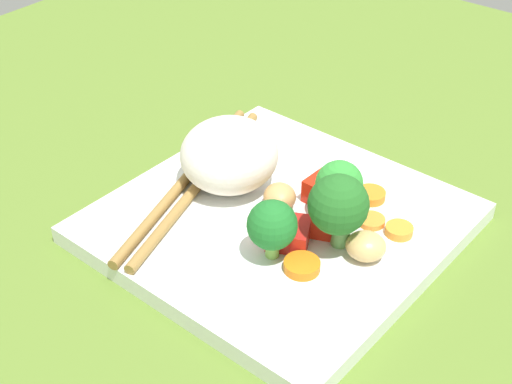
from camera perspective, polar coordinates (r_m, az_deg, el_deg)
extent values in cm
cube|color=#59782B|center=(60.17, 1.71, -3.71)|extent=(110.00, 110.00, 2.00)
cube|color=white|center=(59.07, 1.73, -2.40)|extent=(25.72, 25.72, 1.51)
ellipsoid|color=white|center=(60.58, -2.08, 2.90)|extent=(11.47, 11.36, 5.75)
cylinder|color=#65A756|center=(54.89, 6.38, -3.29)|extent=(1.96, 2.16, 2.88)
sphere|color=#236523|center=(52.99, 6.39, -0.97)|extent=(4.48, 4.48, 4.48)
cylinder|color=#78C059|center=(58.21, 6.50, -1.09)|extent=(2.58, 2.52, 2.26)
sphere|color=green|center=(56.79, 6.46, 0.63)|extent=(3.71, 3.71, 3.71)
cylinder|color=#83BD4D|center=(54.21, 1.28, -4.22)|extent=(1.50, 1.50, 1.87)
sphere|color=#1E6E29|center=(52.77, 1.26, -2.56)|extent=(3.72, 3.72, 3.72)
cylinder|color=orange|center=(60.88, 8.87, -0.24)|extent=(2.57, 2.57, 0.72)
cylinder|color=orange|center=(57.73, 1.39, -2.12)|extent=(3.88, 3.88, 0.58)
cylinder|color=orange|center=(53.49, 3.57, -5.72)|extent=(3.63, 3.63, 0.73)
cylinder|color=orange|center=(57.60, 11.01, -2.93)|extent=(3.00, 3.00, 0.69)
cylinder|color=orange|center=(58.36, 8.92, -2.21)|extent=(2.92, 2.92, 0.46)
cube|color=red|center=(55.60, 2.56, -3.19)|extent=(4.23, 4.18, 1.62)
cube|color=red|center=(56.58, 5.63, -2.32)|extent=(3.09, 3.06, 1.98)
cube|color=red|center=(60.00, 5.12, 0.24)|extent=(2.83, 2.25, 1.99)
ellipsoid|color=tan|center=(58.88, 1.84, -0.37)|extent=(3.91, 3.90, 2.04)
ellipsoid|color=tan|center=(54.71, 8.60, -4.07)|extent=(3.77, 3.89, 2.10)
cylinder|color=olive|center=(62.19, -5.48, 1.01)|extent=(22.81, 7.67, 0.87)
cylinder|color=olive|center=(61.67, -4.35, 0.74)|extent=(22.81, 7.67, 0.87)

